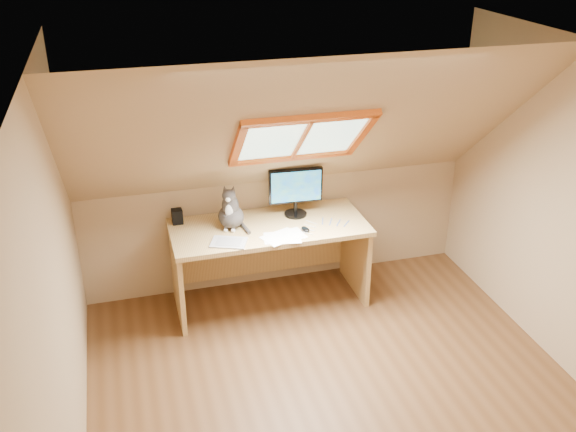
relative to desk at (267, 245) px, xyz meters
name	(u,v)px	position (x,y,z in m)	size (l,w,h in m)	color
ground	(341,400)	(0.17, -1.45, -0.53)	(3.50, 3.50, 0.00)	brown
room_shell	(355,227)	(0.17, -1.54, 0.90)	(3.52, 3.52, 2.41)	tan
desk	(267,245)	(0.00, 0.00, 0.00)	(1.65, 0.72, 0.75)	tan
monitor	(296,189)	(0.27, 0.06, 0.48)	(0.47, 0.20, 0.43)	black
cat	(231,212)	(-0.31, -0.01, 0.37)	(0.29, 0.32, 0.39)	#4B4442
desk_speaker	(177,216)	(-0.74, 0.18, 0.29)	(0.09, 0.09, 0.13)	black
graphics_tablet	(229,242)	(-0.39, -0.29, 0.23)	(0.28, 0.20, 0.01)	#B2B2B7
mouse	(305,229)	(0.27, -0.25, 0.24)	(0.06, 0.10, 0.03)	black
papers	(276,239)	(-0.01, -0.33, 0.23)	(0.35, 0.30, 0.01)	white
cables	(325,224)	(0.46, -0.19, 0.23)	(0.51, 0.26, 0.01)	silver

